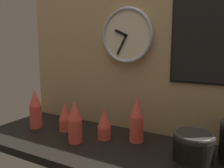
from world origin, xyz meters
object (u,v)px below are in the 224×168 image
(cup_stack_left, at_px, (65,116))
(cup_stack_center_right, at_px, (137,120))
(cup_stack_center, at_px, (104,124))
(cup_stack_far_left, at_px, (35,109))
(wall_clock, at_px, (127,35))
(cup_stack_center_left, at_px, (75,122))
(bowl_stack_right, at_px, (193,148))
(menu_board, at_px, (223,39))

(cup_stack_left, bearing_deg, cup_stack_center_right, 7.36)
(cup_stack_center_right, height_order, cup_stack_center, cup_stack_center_right)
(cup_stack_far_left, distance_m, wall_clock, 0.70)
(cup_stack_center_left, bearing_deg, bowl_stack_right, 5.95)
(cup_stack_center, relative_size, menu_board, 0.35)
(cup_stack_far_left, height_order, wall_clock, wall_clock)
(cup_stack_center, xyz_separation_m, cup_stack_far_left, (-0.46, -0.05, 0.03))
(cup_stack_center, distance_m, cup_stack_center_left, 0.16)
(bowl_stack_right, bearing_deg, cup_stack_left, 176.25)
(cup_stack_center, xyz_separation_m, wall_clock, (0.03, 0.19, 0.47))
(wall_clock, bearing_deg, menu_board, 1.03)
(cup_stack_center, relative_size, bowl_stack_right, 0.99)
(cup_stack_center, relative_size, cup_stack_left, 1.00)
(cup_stack_center_left, relative_size, cup_stack_far_left, 0.94)
(bowl_stack_right, xyz_separation_m, wall_clock, (-0.43, 0.24, 0.48))
(cup_stack_center_right, bearing_deg, cup_stack_far_left, -170.57)
(cup_stack_center_right, height_order, cup_stack_left, cup_stack_center_right)
(cup_stack_center_right, bearing_deg, cup_stack_center, -161.98)
(cup_stack_center, relative_size, cup_stack_far_left, 0.72)
(wall_clock, height_order, menu_board, menu_board)
(wall_clock, xyz_separation_m, menu_board, (0.49, 0.01, -0.02))
(cup_stack_center_right, xyz_separation_m, menu_board, (0.36, 0.15, 0.41))
(cup_stack_far_left, height_order, bowl_stack_right, cup_stack_far_left)
(cup_stack_center_left, relative_size, menu_board, 0.45)
(bowl_stack_right, bearing_deg, wall_clock, 150.64)
(bowl_stack_right, relative_size, menu_board, 0.35)
(cup_stack_center_right, distance_m, cup_stack_center_left, 0.32)
(cup_stack_center_left, relative_size, wall_clock, 0.71)
(cup_stack_far_left, xyz_separation_m, cup_stack_left, (0.19, 0.05, -0.03))
(cup_stack_center, bearing_deg, bowl_stack_right, -6.17)
(cup_stack_center_right, xyz_separation_m, wall_clock, (-0.13, 0.14, 0.43))
(cup_stack_left, distance_m, bowl_stack_right, 0.73)
(cup_stack_far_left, bearing_deg, cup_stack_center, 6.22)
(cup_stack_left, bearing_deg, menu_board, 14.39)
(cup_stack_far_left, bearing_deg, cup_stack_center_left, -9.88)
(menu_board, bearing_deg, bowl_stack_right, -103.86)
(bowl_stack_right, distance_m, wall_clock, 0.69)
(cup_stack_left, height_order, bowl_stack_right, cup_stack_left)
(cup_stack_center_left, relative_size, cup_stack_left, 1.31)
(cup_stack_left, bearing_deg, cup_stack_far_left, -165.99)
(cup_stack_far_left, bearing_deg, cup_stack_center_right, 9.43)
(wall_clock, bearing_deg, cup_stack_center_left, -115.17)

